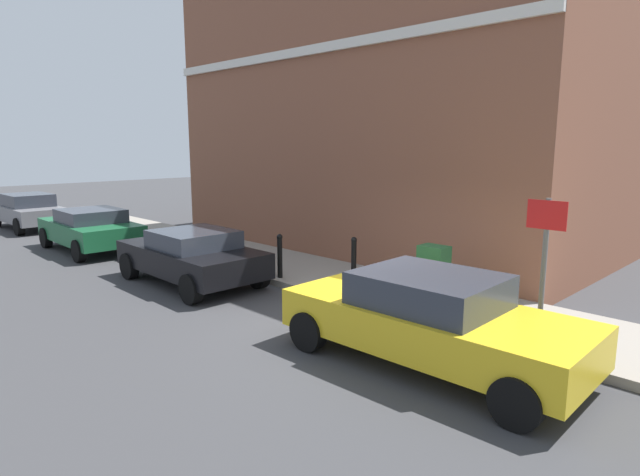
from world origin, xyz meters
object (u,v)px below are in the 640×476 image
car_yellow (430,318)px  utility_cabinet (433,277)px  car_black (192,255)px  car_grey (28,210)px  street_sign (545,250)px  bollard_near_cabinet (354,258)px  bollard_far_kerb (280,254)px  car_green (91,228)px

car_yellow → utility_cabinet: (2.25, 1.42, -0.04)m
car_black → car_grey: size_ratio=1.02×
car_yellow → utility_cabinet: bearing=-59.1°
car_black → street_sign: size_ratio=1.74×
car_black → bollard_near_cabinet: car_black is taller
car_black → bollard_far_kerb: car_black is taller
utility_cabinet → bollard_near_cabinet: bearing=87.4°
car_green → bollard_far_kerb: bearing=-166.1°
utility_cabinet → street_sign: bearing=-106.1°
bollard_near_cabinet → street_sign: street_sign is taller
car_black → car_green: 5.61m
car_black → bollard_near_cabinet: size_ratio=3.85×
car_yellow → bollard_far_kerb: (1.42, 5.07, -0.02)m
car_grey → street_sign: bearing=-175.6°
utility_cabinet → car_green: bearing=102.7°
bollard_near_cabinet → car_grey: bearing=99.9°
bollard_near_cabinet → street_sign: (-0.79, -4.56, 0.96)m
car_yellow → bollard_far_kerb: car_yellow is taller
car_yellow → bollard_far_kerb: 5.26m
car_grey → bollard_near_cabinet: bearing=-170.9°
utility_cabinet → street_sign: street_sign is taller
bollard_far_kerb → car_black: bearing=135.0°
car_grey → utility_cabinet: car_grey is taller
car_yellow → car_black: (-0.04, 6.53, -0.04)m
car_grey → bollard_far_kerb: 13.12m
car_green → car_yellow: bearing=-177.9°
car_grey → bollard_far_kerb: size_ratio=3.78×
car_yellow → bollard_far_kerb: bearing=-17.1°
car_black → street_sign: (1.60, -7.49, 0.98)m
utility_cabinet → car_black: bearing=114.2°
bollard_near_cabinet → bollard_far_kerb: same height
car_black → street_sign: 7.73m
car_grey → street_sign: street_sign is taller
utility_cabinet → bollard_near_cabinet: size_ratio=1.11×
car_grey → bollard_far_kerb: (1.58, -13.02, -0.01)m
bollard_far_kerb → car_green: bearing=102.6°
car_black → bollard_far_kerb: 2.06m
car_black → utility_cabinet: size_ratio=3.48×
bollard_far_kerb → street_sign: size_ratio=0.45×
bollard_near_cabinet → bollard_far_kerb: size_ratio=1.00×
utility_cabinet → street_sign: size_ratio=0.50×
car_yellow → street_sign: street_sign is taller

